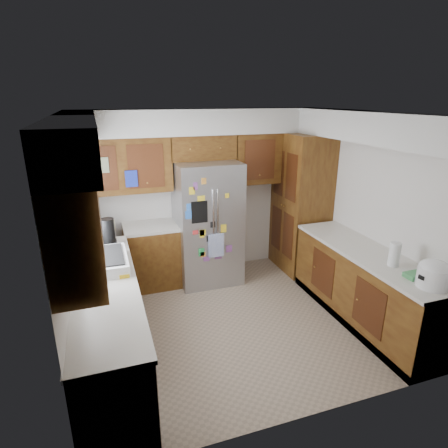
% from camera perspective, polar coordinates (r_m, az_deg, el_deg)
% --- Properties ---
extents(floor, '(3.60, 3.60, 0.00)m').
position_cam_1_polar(floor, '(4.85, 1.79, -14.42)').
color(floor, gray).
rests_on(floor, ground).
extents(room_shell, '(3.64, 3.24, 2.52)m').
position_cam_1_polar(room_shell, '(4.44, -0.92, 7.99)').
color(room_shell, silver).
rests_on(room_shell, ground).
extents(left_counter_run, '(1.36, 3.20, 0.92)m').
position_cam_1_polar(left_counter_run, '(4.42, -15.44, -12.21)').
color(left_counter_run, '#47230D').
rests_on(left_counter_run, ground).
extents(right_counter_run, '(0.63, 2.25, 0.92)m').
position_cam_1_polar(right_counter_run, '(4.96, 20.55, -9.26)').
color(right_counter_run, '#47230D').
rests_on(right_counter_run, ground).
extents(pantry, '(0.60, 0.90, 2.15)m').
position_cam_1_polar(pantry, '(5.96, 11.61, 3.06)').
color(pantry, '#47230D').
rests_on(pantry, ground).
extents(fridge, '(0.90, 0.79, 1.80)m').
position_cam_1_polar(fridge, '(5.49, -2.51, 0.14)').
color(fridge, '#A1A1A6').
rests_on(fridge, ground).
extents(bridge_cabinet, '(0.96, 0.34, 0.35)m').
position_cam_1_polar(bridge_cabinet, '(5.46, -3.35, 11.62)').
color(bridge_cabinet, '#47230D').
rests_on(bridge_cabinet, fridge).
extents(fridge_top_items, '(0.64, 0.31, 0.31)m').
position_cam_1_polar(fridge_top_items, '(5.39, -4.43, 14.82)').
color(fridge_top_items, '#164CAC').
rests_on(fridge_top_items, bridge_cabinet).
extents(sink_assembly, '(0.52, 0.71, 0.37)m').
position_cam_1_polar(sink_assembly, '(4.23, -18.02, -5.42)').
color(sink_assembly, white).
rests_on(sink_assembly, left_counter_run).
extents(left_counter_clutter, '(0.35, 0.93, 0.38)m').
position_cam_1_polar(left_counter_clutter, '(4.90, -17.81, -1.27)').
color(left_counter_clutter, black).
rests_on(left_counter_clutter, left_counter_run).
extents(rice_cooker, '(0.31, 0.30, 0.27)m').
position_cam_1_polar(rice_cooker, '(4.12, 29.37, -6.58)').
color(rice_cooker, white).
rests_on(rice_cooker, right_counter_run).
extents(paper_towel, '(0.12, 0.12, 0.27)m').
position_cam_1_polar(paper_towel, '(4.43, 24.54, -4.22)').
color(paper_towel, white).
rests_on(paper_towel, right_counter_run).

